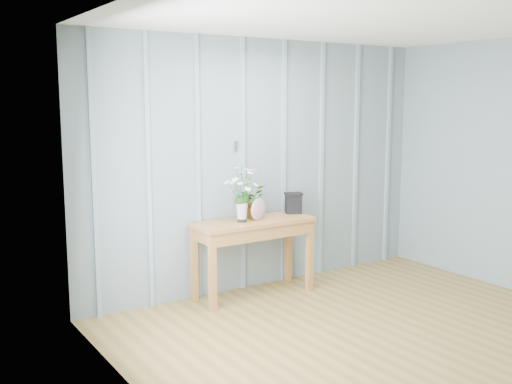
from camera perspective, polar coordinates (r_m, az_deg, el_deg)
ground at (r=4.75m, az=16.47°, el=-15.17°), size 4.50×4.50×0.00m
room_shell at (r=4.98m, az=9.36°, el=9.68°), size 4.00×4.50×2.50m
sideboard at (r=5.81m, az=-0.27°, el=-3.79°), size 1.20×0.45×0.75m
daisy_vase at (r=5.64m, az=-1.36°, el=0.45°), size 0.37×0.28×0.53m
spider_plant at (r=5.90m, az=-0.53°, el=-0.87°), size 0.37×0.35×0.32m
felt_disc_vessel at (r=5.76m, az=0.22°, el=-1.66°), size 0.22×0.12×0.21m
carved_box at (r=6.11m, az=3.59°, el=-1.04°), size 0.21×0.19×0.21m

